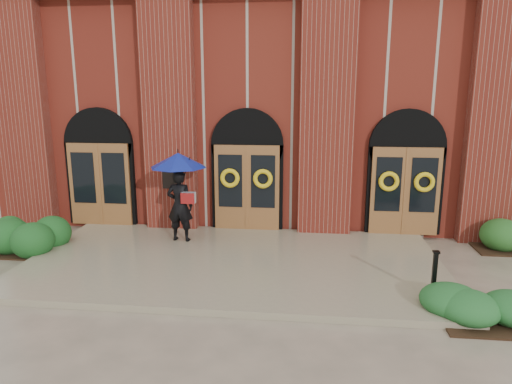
# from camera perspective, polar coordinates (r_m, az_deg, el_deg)

# --- Properties ---
(ground) EXTENTS (90.00, 90.00, 0.00)m
(ground) POSITION_cam_1_polar(r_m,az_deg,el_deg) (11.17, -2.96, -9.39)
(ground) COLOR gray
(ground) RESTS_ON ground
(landing) EXTENTS (10.00, 5.30, 0.15)m
(landing) POSITION_cam_1_polar(r_m,az_deg,el_deg) (11.28, -2.84, -8.76)
(landing) COLOR gray
(landing) RESTS_ON ground
(church_building) EXTENTS (16.20, 12.53, 7.00)m
(church_building) POSITION_cam_1_polar(r_m,az_deg,el_deg) (19.10, 1.24, 10.50)
(church_building) COLOR maroon
(church_building) RESTS_ON ground
(man_with_umbrella) EXTENTS (1.65, 1.65, 2.42)m
(man_with_umbrella) POSITION_cam_1_polar(r_m,az_deg,el_deg) (12.37, -9.59, 1.52)
(man_with_umbrella) COLOR black
(man_with_umbrella) RESTS_ON landing
(metal_post) EXTENTS (0.13, 0.13, 0.94)m
(metal_post) POSITION_cam_1_polar(r_m,az_deg,el_deg) (9.85, 21.41, -9.34)
(metal_post) COLOR black
(metal_post) RESTS_ON landing
(hedge_wall_left) EXTENTS (3.31, 1.32, 0.85)m
(hedge_wall_left) POSITION_cam_1_polar(r_m,az_deg,el_deg) (14.01, -29.15, -4.61)
(hedge_wall_left) COLOR #18491A
(hedge_wall_left) RESTS_ON ground
(hedge_front_right) EXTENTS (1.53, 1.31, 0.54)m
(hedge_front_right) POSITION_cam_1_polar(r_m,az_deg,el_deg) (9.71, 26.83, -12.55)
(hedge_front_right) COLOR #1E5523
(hedge_front_right) RESTS_ON ground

